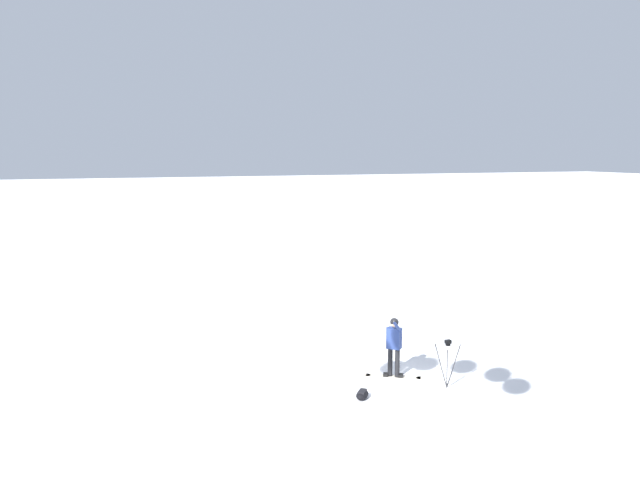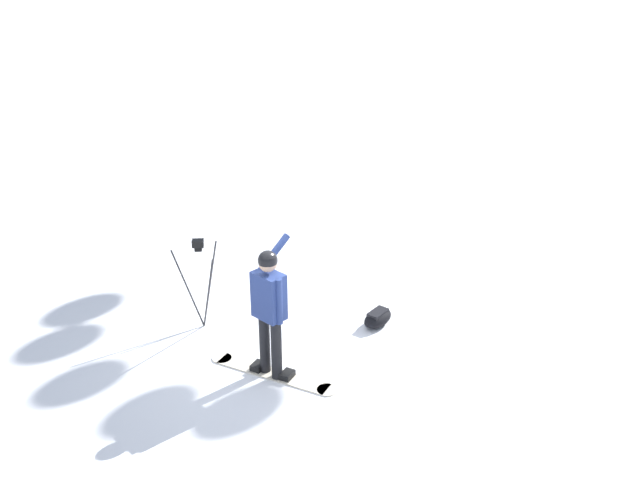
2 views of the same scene
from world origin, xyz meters
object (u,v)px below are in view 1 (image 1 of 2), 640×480
Objects in this scene: gear_bag_large at (362,394)px; camera_tripod at (448,354)px; snowboarder at (394,341)px; snowboard at (393,376)px.

camera_tripod reaches higher than gear_bag_large.
snowboarder is 1.30× the size of camera_tripod.
snowboard is at bearing -142.43° from camera_tripod.
camera_tripod is (1.30, 1.00, 0.95)m from snowboard.
camera_tripod reaches higher than snowboard.
gear_bag_large is at bearing -92.86° from camera_tripod.
camera_tripod is at bearing 87.14° from gear_bag_large.
snowboard is 1.18× the size of camera_tripod.
snowboard is at bearing -65.89° from snowboarder.
gear_bag_large is 0.45× the size of camera_tripod.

